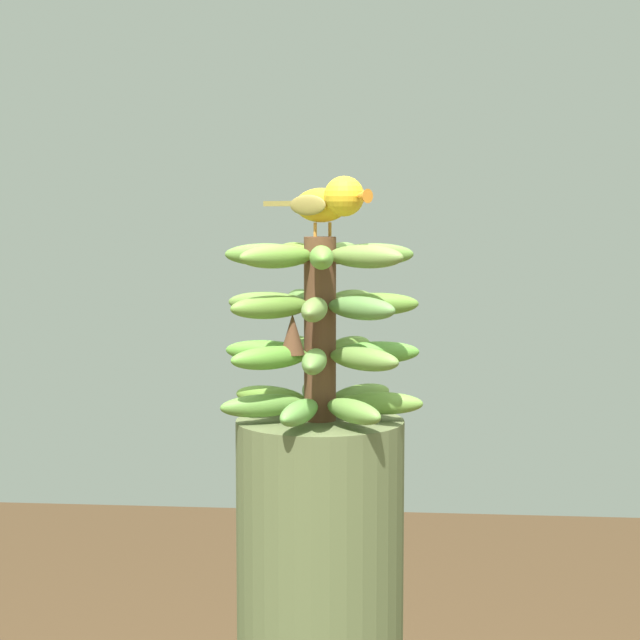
{
  "coord_description": "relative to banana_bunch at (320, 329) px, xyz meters",
  "views": [
    {
      "loc": [
        -0.15,
        1.63,
        1.55
      ],
      "look_at": [
        0.0,
        0.0,
        1.39
      ],
      "focal_mm": 62.84,
      "sensor_mm": 36.0,
      "label": 1
    }
  ],
  "objects": [
    {
      "name": "banana_bunch",
      "position": [
        0.0,
        0.0,
        0.0
      ],
      "size": [
        0.3,
        0.3,
        0.27
      ],
      "color": "brown",
      "rests_on": "banana_tree"
    },
    {
      "name": "perched_bird",
      "position": [
        -0.02,
        -0.01,
        0.19
      ],
      "size": [
        0.18,
        0.17,
        0.09
      ],
      "color": "#C68933",
      "rests_on": "banana_bunch"
    }
  ]
}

